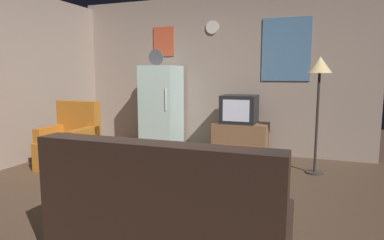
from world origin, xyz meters
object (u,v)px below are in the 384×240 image
tv_stand (241,141)px  crt_tv (239,109)px  standing_lamp (319,74)px  fridge (161,109)px  book_stack (280,162)px  mug_ceramic_white (170,145)px  armchair (71,144)px  wine_glass (155,146)px  coffee_table (160,165)px  remote_control (158,149)px  couch (168,218)px

tv_stand → crt_tv: crt_tv is taller
standing_lamp → fridge: bearing=169.5°
standing_lamp → book_stack: (-0.49, 0.24, -1.31)m
tv_stand → mug_ceramic_white: 1.55m
armchair → book_stack: armchair is taller
standing_lamp → wine_glass: bearing=-146.1°
standing_lamp → coffee_table: standing_lamp is taller
mug_ceramic_white → tv_stand: bearing=66.4°
coffee_table → tv_stand: bearing=64.1°
wine_glass → armchair: 1.57m
book_stack → standing_lamp: bearing=-25.7°
standing_lamp → remote_control: bearing=-148.6°
crt_tv → mug_ceramic_white: (-0.58, -1.41, -0.34)m
remote_control → standing_lamp: bearing=43.0°
fridge → couch: bearing=-63.9°
tv_stand → coffee_table: bearing=-115.9°
wine_glass → remote_control: size_ratio=1.00×
armchair → couch: 2.94m
coffee_table → remote_control: remote_control is taller
mug_ceramic_white → book_stack: size_ratio=0.43×
tv_stand → remote_control: bearing=-115.1°
remote_control → book_stack: 1.95m
book_stack → couch: bearing=-100.0°
tv_stand → standing_lamp: standing_lamp is taller
coffee_table → crt_tv: bearing=65.2°
mug_ceramic_white → book_stack: mug_ceramic_white is taller
remote_control → couch: bearing=-50.1°
standing_lamp → armchair: size_ratio=1.66×
crt_tv → wine_glass: bearing=-112.4°
remote_control → wine_glass: bearing=-72.6°
tv_stand → remote_control: 1.70m
standing_lamp → book_stack: size_ratio=7.68×
standing_lamp → wine_glass: 2.37m
fridge → tv_stand: size_ratio=2.11×
mug_ceramic_white → book_stack: (1.25, 1.23, -0.42)m
mug_ceramic_white → couch: 1.84m
fridge → tv_stand: fridge is taller
wine_glass → remote_control: 0.12m
mug_ceramic_white → remote_control: 0.17m
coffee_table → wine_glass: 0.32m
fridge → couch: fridge is taller
fridge → book_stack: size_ratio=8.55×
armchair → remote_control: bearing=-7.8°
armchair → fridge: bearing=59.7°
fridge → crt_tv: 1.39m
wine_glass → fridge: bearing=112.9°
standing_lamp → armchair: standing_lamp is taller
crt_tv → remote_control: 1.72m
fridge → remote_control: size_ratio=11.80×
coffee_table → standing_lamp: bearing=30.3°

